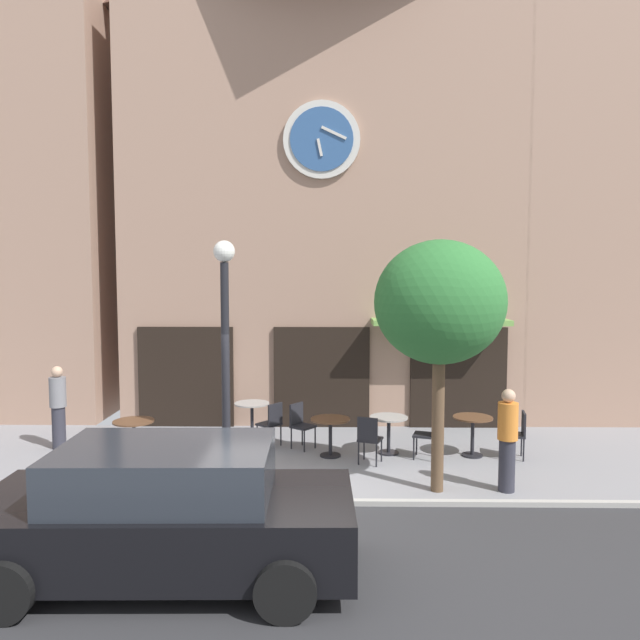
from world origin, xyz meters
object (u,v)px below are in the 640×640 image
pedestrian_grey (58,406)px  cafe_chair_mid_row (429,431)px  street_tree (440,304)px  cafe_chair_under_awning (272,421)px  cafe_table_leftmost (134,431)px  cafe_chair_corner (300,422)px  cafe_table_center_right (252,412)px  cafe_chair_left_end (518,431)px  cafe_chair_facing_street (369,436)px  cafe_table_rightmost (389,427)px  cafe_table_center (330,429)px  pedestrian_orange (507,439)px  cafe_table_center_left (473,427)px  street_lamp (225,360)px  parked_car_black (166,513)px

pedestrian_grey → cafe_chair_mid_row: bearing=-4.3°
street_tree → cafe_chair_under_awning: (-2.91, 2.42, -2.51)m
cafe_table_leftmost → cafe_chair_corner: (3.11, 0.79, -0.02)m
street_tree → cafe_table_center_right: 5.24m
cafe_chair_left_end → cafe_chair_facing_street: bearing=-172.0°
cafe_table_leftmost → cafe_chair_corner: 3.21m
cafe_chair_left_end → cafe_chair_facing_street: size_ratio=1.00×
cafe_table_rightmost → cafe_chair_mid_row: cafe_chair_mid_row is taller
cafe_table_center → pedestrian_orange: (2.85, -1.80, 0.32)m
cafe_table_center_left → cafe_chair_under_awning: cafe_chair_under_awning is taller
cafe_chair_facing_street → cafe_chair_corner: size_ratio=1.00×
street_lamp → cafe_table_rightmost: bearing=28.2°
cafe_table_leftmost → cafe_table_center_right: cafe_table_center_right is taller
cafe_chair_facing_street → pedestrian_orange: pedestrian_orange is taller
cafe_table_center_right → cafe_table_center: cafe_table_center_right is taller
cafe_table_leftmost → pedestrian_grey: bearing=158.8°
street_tree → cafe_table_rightmost: (-0.59, 2.00, -2.51)m
pedestrian_grey → pedestrian_orange: 8.59m
cafe_chair_facing_street → cafe_table_center: bearing=145.2°
street_tree → parked_car_black: bearing=-142.4°
cafe_table_center → cafe_chair_mid_row: bearing=-3.9°
street_lamp → cafe_chair_facing_street: street_lamp is taller
cafe_table_leftmost → cafe_chair_mid_row: bearing=1.3°
pedestrian_grey → street_lamp: bearing=-25.8°
cafe_table_leftmost → cafe_table_center: 3.73m
cafe_table_center_left → cafe_chair_facing_street: bearing=-164.9°
cafe_table_center → cafe_chair_under_awning: 1.34m
pedestrian_grey → parked_car_black: size_ratio=0.38×
cafe_table_center_right → pedestrian_orange: size_ratio=0.45×
parked_car_black → pedestrian_grey: bearing=125.4°
cafe_table_leftmost → cafe_table_center: size_ratio=1.01×
street_lamp → cafe_chair_left_end: size_ratio=4.51×
street_lamp → cafe_chair_under_awning: (0.58, 1.98, -1.53)m
street_tree → pedestrian_grey: bearing=162.8°
cafe_table_center_right → parked_car_black: bearing=-92.1°
cafe_chair_corner → parked_car_black: 5.29m
cafe_table_rightmost → cafe_table_center_left: bearing=-5.0°
cafe_table_rightmost → cafe_chair_left_end: 2.44m
cafe_chair_left_end → cafe_table_center_right: bearing=165.2°
cafe_table_leftmost → cafe_chair_left_end: 7.28m
cafe_table_center → cafe_chair_left_end: size_ratio=0.84×
cafe_table_leftmost → street_lamp: bearing=-29.6°
street_tree → cafe_chair_corner: (-2.33, 2.34, -2.51)m
cafe_chair_mid_row → cafe_chair_left_end: 1.70m
cafe_table_leftmost → cafe_chair_corner: bearing=14.3°
cafe_chair_mid_row → cafe_chair_facing_street: same height
street_lamp → cafe_chair_under_awning: street_lamp is taller
cafe_chair_left_end → street_tree: bearing=-137.0°
cafe_table_center_right → pedestrian_orange: pedestrian_orange is taller
cafe_table_rightmost → pedestrian_orange: 2.65m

